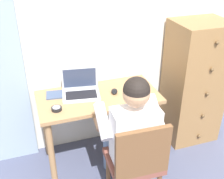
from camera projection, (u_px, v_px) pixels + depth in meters
wall_back at (111, 30)px, 2.71m from camera, size 4.80×0.05×2.50m
desk at (99, 107)px, 2.67m from camera, size 1.13×0.56×0.75m
dresser at (194, 83)px, 2.99m from camera, size 0.55×0.49×1.33m
chair at (136, 161)px, 2.21m from camera, size 0.44×0.42×0.88m
person_seated at (129, 129)px, 2.27m from camera, size 0.54×0.60×1.20m
laptop at (81, 89)px, 2.61m from camera, size 0.38×0.30×0.24m
computer_mouse at (114, 91)px, 2.64m from camera, size 0.09×0.11×0.03m
desk_clock at (57, 109)px, 2.38m from camera, size 0.09×0.09×0.03m
notebook_pad at (58, 94)px, 2.61m from camera, size 0.23×0.18×0.01m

